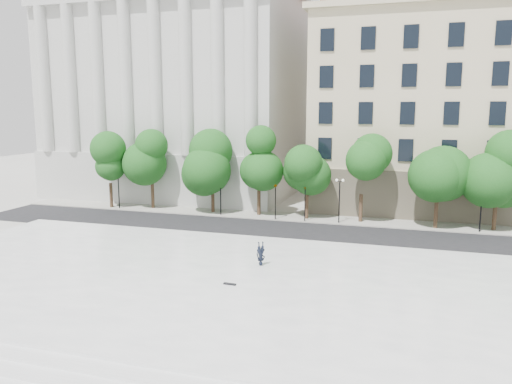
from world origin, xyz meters
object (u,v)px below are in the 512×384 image
traffic_light_east (305,185)px  skateboard (230,284)px  traffic_light_west (276,184)px  person_lying (261,262)px

traffic_light_east → skateboard: bearing=-91.7°
traffic_light_east → traffic_light_west: bearing=-180.0°
traffic_light_west → person_lying: (3.17, -15.93, -2.99)m
skateboard → traffic_light_west: bearing=99.0°
person_lying → traffic_light_west: bearing=66.4°
traffic_light_west → skateboard: (2.43, -20.14, -3.18)m
traffic_light_west → traffic_light_east: bearing=0.0°
traffic_light_west → person_lying: bearing=-78.7°
skateboard → traffic_light_east: bearing=90.4°
traffic_light_east → person_lying: traffic_light_east is taller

